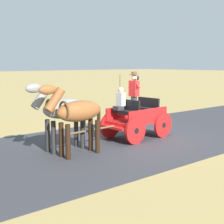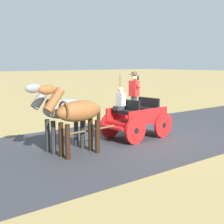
{
  "view_description": "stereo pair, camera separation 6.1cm",
  "coord_description": "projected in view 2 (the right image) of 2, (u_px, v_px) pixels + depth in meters",
  "views": [
    {
      "loc": [
        -8.72,
        8.5,
        2.81
      ],
      "look_at": [
        0.07,
        1.42,
        1.1
      ],
      "focal_mm": 51.97,
      "sensor_mm": 36.0,
      "label": 1
    },
    {
      "loc": [
        -8.75,
        8.46,
        2.81
      ],
      "look_at": [
        0.07,
        1.42,
        1.1
      ],
      "focal_mm": 51.97,
      "sensor_mm": 36.0,
      "label": 2
    }
  ],
  "objects": [
    {
      "name": "ground_plane",
      "position": [
        142.0,
        137.0,
        12.4
      ],
      "size": [
        200.0,
        200.0,
        0.0
      ],
      "primitive_type": "plane",
      "color": "tan"
    },
    {
      "name": "horse_near_side",
      "position": [
        76.0,
        113.0,
        9.75
      ],
      "size": [
        0.6,
        2.13,
        2.21
      ],
      "color": "brown",
      "rests_on": "ground"
    },
    {
      "name": "horse_off_side",
      "position": [
        62.0,
        110.0,
        10.3
      ],
      "size": [
        0.61,
        2.13,
        2.21
      ],
      "color": "gray",
      "rests_on": "ground"
    },
    {
      "name": "horse_drawn_carriage",
      "position": [
        135.0,
        117.0,
        12.14
      ],
      "size": [
        1.59,
        4.52,
        2.5
      ],
      "color": "red",
      "rests_on": "ground"
    },
    {
      "name": "road_surface",
      "position": [
        142.0,
        137.0,
        12.4
      ],
      "size": [
        6.53,
        160.0,
        0.01
      ],
      "primitive_type": "cube",
      "color": "#38383D",
      "rests_on": "ground"
    }
  ]
}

